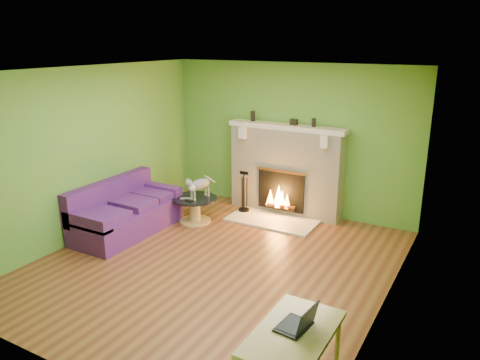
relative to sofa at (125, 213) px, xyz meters
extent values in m
plane|color=#5F2F1B|center=(1.86, -0.26, -0.32)|extent=(5.00, 5.00, 0.00)
plane|color=white|center=(1.86, -0.26, 2.28)|extent=(5.00, 5.00, 0.00)
plane|color=#5C902F|center=(1.86, 2.24, 0.98)|extent=(5.00, 0.00, 5.00)
plane|color=#5C902F|center=(1.86, -2.76, 0.98)|extent=(5.00, 0.00, 5.00)
plane|color=#5C902F|center=(-0.39, -0.26, 0.98)|extent=(0.00, 5.00, 5.00)
plane|color=#5C902F|center=(4.11, -0.26, 0.98)|extent=(0.00, 5.00, 5.00)
plane|color=silver|center=(4.10, -1.16, 1.23)|extent=(0.00, 1.20, 1.20)
plane|color=white|center=(4.09, -1.16, 1.23)|extent=(0.00, 1.06, 1.06)
cube|color=beige|center=(1.86, 2.07, 0.43)|extent=(2.00, 0.35, 1.50)
cube|color=black|center=(1.86, 1.88, 0.12)|extent=(0.85, 0.03, 0.68)
cube|color=#C68631|center=(1.86, 1.87, 0.48)|extent=(0.91, 0.02, 0.04)
cylinder|color=black|center=(1.86, 1.84, -0.16)|extent=(0.55, 0.07, 0.07)
cube|color=beige|center=(1.86, 2.04, 1.22)|extent=(2.10, 0.28, 0.08)
cube|color=beige|center=(1.11, 1.85, 1.08)|extent=(0.12, 0.10, 0.20)
cube|color=beige|center=(2.61, 1.85, 1.08)|extent=(0.12, 0.10, 0.20)
cube|color=beige|center=(1.86, 1.54, -0.30)|extent=(1.50, 0.75, 0.03)
cube|color=beige|center=(1.86, 2.04, 1.22)|extent=(2.10, 0.28, 0.08)
cube|color=#4F1962|center=(0.06, -0.01, -0.11)|extent=(0.83, 1.83, 0.41)
cube|color=#4F1962|center=(-0.30, -0.01, 0.25)|extent=(0.19, 1.83, 0.52)
cube|color=#4F1962|center=(0.06, -0.83, 0.15)|extent=(0.83, 0.19, 0.21)
cube|color=#4F1962|center=(0.06, 0.81, 0.15)|extent=(0.83, 0.19, 0.21)
cube|color=#4F1962|center=(0.11, -0.52, 0.15)|extent=(0.66, 0.49, 0.11)
cube|color=#4F1962|center=(0.11, 0.09, 0.15)|extent=(0.66, 0.49, 0.11)
cube|color=#4F1962|center=(0.11, 0.60, 0.15)|extent=(0.66, 0.49, 0.11)
cylinder|color=#DAB575|center=(0.73, 0.89, -0.30)|extent=(0.53, 0.53, 0.03)
cylinder|color=#DAB575|center=(0.73, 0.89, -0.11)|extent=(0.19, 0.19, 0.37)
cylinder|color=black|center=(0.73, 0.89, 0.10)|extent=(0.75, 0.75, 0.02)
cube|color=#DAB575|center=(3.81, -2.14, 0.39)|extent=(0.57, 0.99, 0.04)
cylinder|color=#DAB575|center=(3.57, -1.70, 0.03)|extent=(0.04, 0.04, 0.69)
cylinder|color=#DAB575|center=(4.05, -1.70, 0.03)|extent=(0.04, 0.04, 0.69)
cube|color=gray|center=(0.63, 0.77, 0.12)|extent=(0.16, 0.14, 0.02)
cube|color=black|center=(0.75, 0.71, 0.11)|extent=(0.16, 0.07, 0.02)
cylinder|color=black|center=(1.20, 2.07, 1.35)|extent=(0.08, 0.08, 0.18)
cylinder|color=black|center=(2.33, 2.07, 1.33)|extent=(0.07, 0.07, 0.14)
cube|color=black|center=(1.98, 2.07, 1.31)|extent=(0.12, 0.08, 0.10)
camera|label=1|loc=(5.02, -5.16, 2.66)|focal=35.00mm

